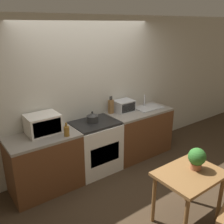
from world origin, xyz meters
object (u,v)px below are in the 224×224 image
(bottle, at_px, (67,131))
(dining_table, at_px, (189,181))
(microwave, at_px, (43,124))
(toaster_oven, at_px, (124,106))
(stove_range, at_px, (95,147))
(kettle, at_px, (92,117))

(bottle, height_order, dining_table, bottle)
(microwave, relative_size, toaster_oven, 1.35)
(bottle, distance_m, dining_table, 1.80)
(stove_range, relative_size, bottle, 4.37)
(microwave, distance_m, dining_table, 2.19)
(kettle, xyz_separation_m, dining_table, (0.29, -1.77, -0.36))
(bottle, distance_m, toaster_oven, 1.41)
(kettle, relative_size, dining_table, 0.24)
(stove_range, relative_size, toaster_oven, 2.54)
(bottle, bearing_deg, stove_range, 18.78)
(kettle, relative_size, microwave, 0.41)
(kettle, distance_m, toaster_oven, 0.77)
(stove_range, distance_m, microwave, 1.04)
(kettle, distance_m, bottle, 0.65)
(bottle, xyz_separation_m, toaster_oven, (1.36, 0.36, 0.02))
(stove_range, distance_m, bottle, 0.84)
(stove_range, distance_m, kettle, 0.53)
(microwave, height_order, bottle, microwave)
(stove_range, distance_m, toaster_oven, 0.95)
(bottle, bearing_deg, kettle, 22.45)
(stove_range, relative_size, microwave, 1.89)
(kettle, distance_m, microwave, 0.84)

